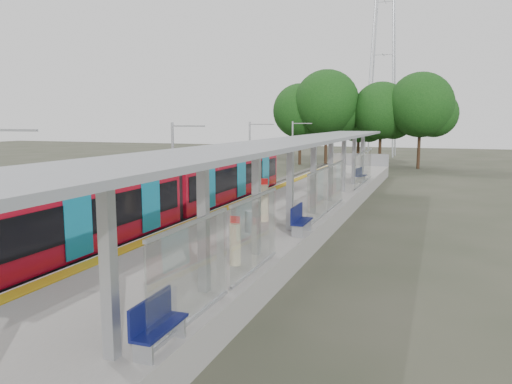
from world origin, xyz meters
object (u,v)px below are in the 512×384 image
bench_near (156,322)px  info_pillar_near (235,244)px  train (157,196)px  bench_far (360,174)px  bench_mid (300,219)px  info_pillar_far (264,203)px  litter_bin (250,221)px

bench_near → info_pillar_near: 5.99m
train → bench_far: 18.51m
bench_mid → info_pillar_far: info_pillar_far is taller
train → info_pillar_far: (4.88, 0.98, -0.21)m
litter_bin → train: bearing=166.0°
bench_mid → info_pillar_far: size_ratio=0.87×
litter_bin → info_pillar_near: bearing=-74.8°
bench_mid → info_pillar_near: bearing=-99.5°
bench_near → bench_far: size_ratio=1.00×
info_pillar_near → info_pillar_far: size_ratio=0.80×
bench_mid → info_pillar_near: size_ratio=1.08×
bench_far → info_pillar_near: bearing=-82.6°
bench_mid → train: bearing=172.2°
info_pillar_near → info_pillar_far: (-1.44, 6.76, 0.17)m
bench_far → litter_bin: bearing=-86.6°
bench_near → info_pillar_near: info_pillar_near is taller
bench_near → info_pillar_far: 12.90m
info_pillar_near → info_pillar_far: 6.91m
train → info_pillar_near: bearing=-42.4°
bench_near → bench_mid: size_ratio=0.93×
bench_near → bench_mid: 10.88m
info_pillar_near → litter_bin: (-1.22, 4.50, -0.23)m
train → info_pillar_near: train is taller
bench_near → litter_bin: bearing=99.7°
info_pillar_near → bench_mid: bearing=77.7°
bench_near → train: bearing=120.0°
train → info_pillar_far: size_ratio=14.19×
info_pillar_near → info_pillar_far: bearing=98.2°
bench_near → litter_bin: size_ratio=1.75×
info_pillar_near → litter_bin: 4.67m
bench_near → info_pillar_far: info_pillar_far is taller
train → bench_near: 13.71m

